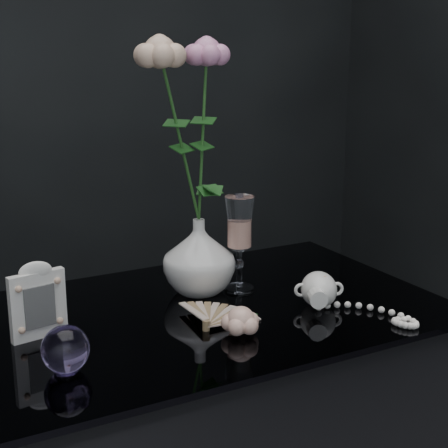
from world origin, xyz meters
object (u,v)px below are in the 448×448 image
loose_rose (241,321)px  pearl_jar (319,288)px  wine_glass (239,244)px  paperweight (65,349)px  picture_frame (37,300)px  vase (199,256)px

loose_rose → pearl_jar: size_ratio=0.60×
wine_glass → pearl_jar: 0.19m
wine_glass → loose_rose: 0.24m
wine_glass → loose_rose: (-0.11, -0.20, -0.07)m
wine_glass → pearl_jar: wine_glass is taller
loose_rose → pearl_jar: (0.20, 0.05, 0.01)m
wine_glass → paperweight: (-0.42, -0.19, -0.06)m
picture_frame → wine_glass: bearing=-3.3°
picture_frame → pearl_jar: (0.52, -0.11, -0.03)m
paperweight → pearl_jar: bearing=4.7°
vase → picture_frame: size_ratio=1.11×
wine_glass → pearl_jar: size_ratio=0.79×
paperweight → loose_rose: paperweight is taller
vase → paperweight: 0.41m
wine_glass → loose_rose: bearing=-118.9°
vase → wine_glass: 0.09m
picture_frame → pearl_jar: 0.53m
pearl_jar → wine_glass: bearing=144.7°
picture_frame → pearl_jar: size_ratio=0.55×
pearl_jar → picture_frame: bearing=-168.6°
vase → pearl_jar: size_ratio=0.62×
pearl_jar → loose_rose: bearing=-143.5°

